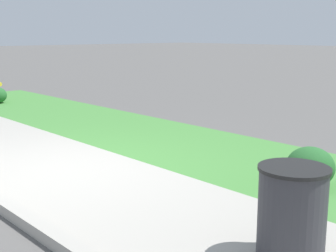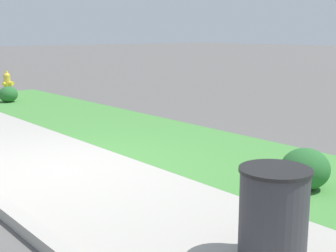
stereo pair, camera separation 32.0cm
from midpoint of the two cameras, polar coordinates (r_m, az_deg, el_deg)
name	(u,v)px [view 2 (the right image)]	position (r m, az deg, el deg)	size (l,w,h in m)	color
ground_plane	(58,170)	(6.56, -11.86, -5.24)	(120.00, 120.00, 0.00)	#5B5956
sidewalk_pavement	(58,169)	(6.56, -11.87, -5.20)	(18.00, 2.18, 0.01)	#ADA89E
grass_verge	(186,144)	(7.88, 3.37, -2.20)	(18.00, 2.51, 0.01)	#47893D
fire_hydrant_mid_block	(7,84)	(14.40, -18.40, 4.82)	(0.35, 0.37, 0.75)	gold
trash_bin	(273,215)	(3.97, 15.01, -10.47)	(0.58, 0.58, 0.79)	#333338
shrub_bush_near_lamp	(305,169)	(5.87, 17.90, -5.00)	(0.58, 0.58, 0.50)	#28662D
shrub_bush_mid_verge	(8,94)	(13.26, -18.26, 3.69)	(0.50, 0.50, 0.43)	#28662D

